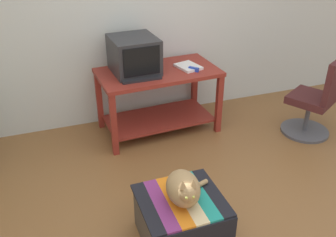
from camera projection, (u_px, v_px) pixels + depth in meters
ground_plane at (201, 232)px, 2.87m from camera, size 14.00×14.00×0.00m
back_wall at (127, 5)px, 3.93m from camera, size 8.00×0.10×2.60m
desk at (158, 90)px, 4.01m from camera, size 1.29×0.74×0.71m
tv_monitor at (134, 55)px, 3.79m from camera, size 0.48×0.52×0.36m
keyboard at (141, 78)px, 3.69m from camera, size 0.40×0.15×0.02m
book at (188, 67)px, 3.96m from camera, size 0.27×0.31×0.03m
ottoman_with_blanket at (181, 219)px, 2.73m from camera, size 0.60×0.56×0.37m
cat at (184, 189)px, 2.57m from camera, size 0.38×0.37×0.28m
office_chair at (316, 102)px, 3.96m from camera, size 0.57×0.57×0.89m
stapler at (194, 69)px, 3.88m from camera, size 0.10×0.11×0.04m
pen at (188, 66)px, 4.01m from camera, size 0.13×0.06×0.01m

